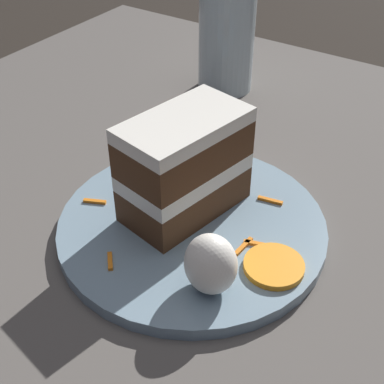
{
  "coord_description": "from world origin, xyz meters",
  "views": [
    {
      "loc": [
        0.16,
        -0.36,
        0.38
      ],
      "look_at": [
        -0.05,
        -0.05,
        0.09
      ],
      "focal_mm": 50.0,
      "sensor_mm": 36.0,
      "label": 1
    }
  ],
  "objects": [
    {
      "name": "ground_plane",
      "position": [
        0.0,
        0.0,
        0.0
      ],
      "size": [
        6.0,
        6.0,
        0.0
      ],
      "primitive_type": "plane",
      "color": "black",
      "rests_on": "ground"
    },
    {
      "name": "carrot_shreds_scatter",
      "position": [
        -0.04,
        -0.05,
        0.05
      ],
      "size": [
        0.18,
        0.17,
        0.0
      ],
      "color": "orange",
      "rests_on": "plate"
    },
    {
      "name": "cream_dollop",
      "position": [
        0.01,
        -0.11,
        0.08
      ],
      "size": [
        0.04,
        0.04,
        0.06
      ],
      "primitive_type": "ellipsoid",
      "color": "white",
      "rests_on": "plate"
    },
    {
      "name": "orange_garnish",
      "position": [
        0.04,
        -0.06,
        0.05
      ],
      "size": [
        0.05,
        0.05,
        0.01
      ],
      "primitive_type": "cylinder",
      "color": "orange",
      "rests_on": "plate"
    },
    {
      "name": "dining_table",
      "position": [
        0.0,
        0.0,
        0.02
      ],
      "size": [
        1.03,
        0.84,
        0.04
      ],
      "primitive_type": "cube",
      "color": "#56514C",
      "rests_on": "ground"
    },
    {
      "name": "cake_slice",
      "position": [
        -0.07,
        -0.03,
        0.1
      ],
      "size": [
        0.09,
        0.13,
        0.1
      ],
      "rotation": [
        0.0,
        0.0,
        2.95
      ],
      "color": "#4C2D19",
      "rests_on": "plate"
    },
    {
      "name": "drinking_glass",
      "position": [
        -0.18,
        0.23,
        0.09
      ],
      "size": [
        0.07,
        0.07,
        0.13
      ],
      "color": "silver",
      "rests_on": "dining_table"
    },
    {
      "name": "plate",
      "position": [
        -0.05,
        -0.05,
        0.04
      ],
      "size": [
        0.25,
        0.25,
        0.01
      ],
      "primitive_type": "cylinder",
      "color": "gray",
      "rests_on": "dining_table"
    }
  ]
}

